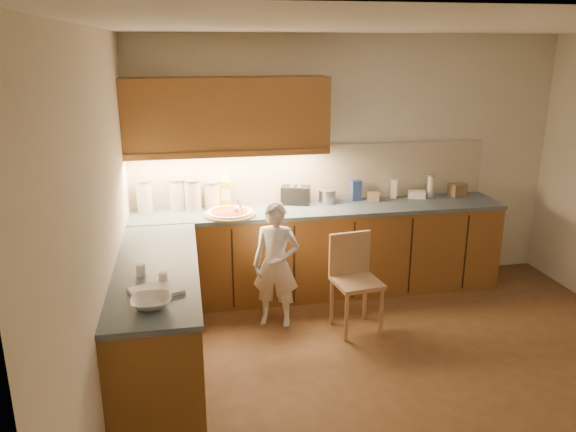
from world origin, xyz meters
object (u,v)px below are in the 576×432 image
(pizza_on_board, at_px, (230,213))
(child, at_px, (276,265))
(oil_jug, at_px, (225,193))
(toaster, at_px, (296,195))
(wooden_chair, at_px, (354,275))

(pizza_on_board, height_order, child, child)
(pizza_on_board, height_order, oil_jug, oil_jug)
(pizza_on_board, distance_m, oil_jug, 0.32)
(oil_jug, bearing_deg, toaster, -0.99)
(oil_jug, relative_size, toaster, 1.00)
(pizza_on_board, height_order, toaster, pizza_on_board)
(wooden_chair, bearing_deg, child, 157.25)
(child, distance_m, toaster, 0.96)
(child, relative_size, oil_jug, 3.59)
(oil_jug, bearing_deg, wooden_chair, -42.92)
(pizza_on_board, height_order, wooden_chair, pizza_on_board)
(child, height_order, toaster, child)
(child, xyz_separation_m, oil_jug, (-0.38, 0.80, 0.49))
(oil_jug, bearing_deg, pizza_on_board, -86.40)
(pizza_on_board, distance_m, child, 0.72)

